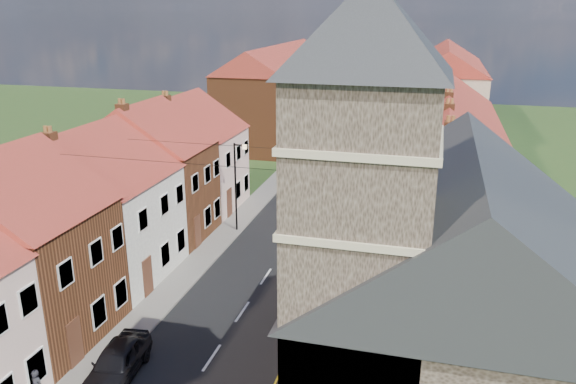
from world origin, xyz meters
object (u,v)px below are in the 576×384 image
Objects in this scene: car_far at (329,145)px; car_distant at (339,133)px; church at (447,293)px; car_mid at (309,178)px; lamppost at (237,181)px; car_near at (117,362)px.

car_distant is at bearing 104.44° from car_far.
church is 3.40× the size of car_far.
church reaches higher than car_mid.
car_mid is 12.12m from car_far.
car_far reaches higher than car_distant.
lamppost reaches higher than car_mid.
car_near is (-12.56, 0.46, -5.16)m from church.
car_near is 0.94× the size of car_far.
lamppost is 16.47m from car_near.
car_far reaches higher than car_mid.
church reaches higher than lamppost.
lamppost reaches higher than car_near.
car_mid is (-10.86, 28.00, -5.23)m from church.
church is 30.49m from car_mid.
car_mid is 0.88× the size of car_far.
car_mid is 0.89× the size of car_distant.
car_near is at bearing -82.13° from car_mid.
car_near reaches higher than car_far.
lamppost is 30.18m from car_distant.
church is at bearing -8.87° from car_near.
car_mid reaches higher than car_distant.
car_distant is (-0.14, 6.56, -0.04)m from car_far.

